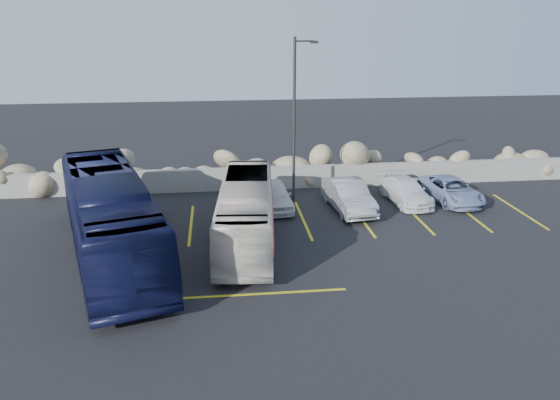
{
  "coord_description": "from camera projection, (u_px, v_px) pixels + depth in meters",
  "views": [
    {
      "loc": [
        -1.17,
        -16.15,
        8.87
      ],
      "look_at": [
        1.18,
        4.0,
        2.03
      ],
      "focal_mm": 35.0,
      "sensor_mm": 36.0,
      "label": 1
    }
  ],
  "objects": [
    {
      "name": "ground",
      "position": [
        259.0,
        297.0,
        18.16
      ],
      "size": [
        90.0,
        90.0,
        0.0
      ],
      "primitive_type": "plane",
      "color": "black",
      "rests_on": "ground"
    },
    {
      "name": "seawall",
      "position": [
        241.0,
        179.0,
        29.27
      ],
      "size": [
        60.0,
        0.4,
        1.2
      ],
      "primitive_type": "cube",
      "color": "gray",
      "rests_on": "ground"
    },
    {
      "name": "riprap_pile",
      "position": [
        240.0,
        160.0,
        30.17
      ],
      "size": [
        54.0,
        2.8,
        2.6
      ],
      "primitive_type": null,
      "color": "#887B59",
      "rests_on": "ground"
    },
    {
      "name": "parking_lines",
      "position": [
        354.0,
        229.0,
        23.91
      ],
      "size": [
        18.16,
        9.36,
        0.01
      ],
      "color": "gold",
      "rests_on": "ground"
    },
    {
      "name": "lamppost",
      "position": [
        295.0,
        117.0,
        26.01
      ],
      "size": [
        1.14,
        0.18,
        8.0
      ],
      "color": "#322F2C",
      "rests_on": "ground"
    },
    {
      "name": "vintage_bus",
      "position": [
        246.0,
        212.0,
        22.38
      ],
      "size": [
        2.92,
        9.18,
        2.52
      ],
      "primitive_type": "imported",
      "rotation": [
        0.0,
        0.0,
        -0.09
      ],
      "color": "silver",
      "rests_on": "ground"
    },
    {
      "name": "tour_coach",
      "position": [
        110.0,
        217.0,
        20.75
      ],
      "size": [
        5.95,
        11.94,
        3.24
      ],
      "primitive_type": "imported",
      "rotation": [
        0.0,
        0.0,
        0.29
      ],
      "color": "#0F1235",
      "rests_on": "ground"
    },
    {
      "name": "car_a",
      "position": [
        274.0,
        195.0,
        26.41
      ],
      "size": [
        1.73,
        3.89,
        1.3
      ],
      "primitive_type": "imported",
      "rotation": [
        0.0,
        0.0,
        0.05
      ],
      "color": "white",
      "rests_on": "ground"
    },
    {
      "name": "car_b",
      "position": [
        349.0,
        196.0,
        26.1
      ],
      "size": [
        1.93,
        4.49,
        1.44
      ],
      "primitive_type": "imported",
      "rotation": [
        0.0,
        0.0,
        0.1
      ],
      "color": "#A0A0A4",
      "rests_on": "ground"
    },
    {
      "name": "car_c",
      "position": [
        406.0,
        191.0,
        27.23
      ],
      "size": [
        1.97,
        4.14,
        1.16
      ],
      "primitive_type": "imported",
      "rotation": [
        0.0,
        0.0,
        0.08
      ],
      "color": "white",
      "rests_on": "ground"
    },
    {
      "name": "car_d",
      "position": [
        451.0,
        190.0,
        27.4
      ],
      "size": [
        2.35,
        4.4,
        1.18
      ],
      "primitive_type": "imported",
      "rotation": [
        0.0,
        0.0,
        0.1
      ],
      "color": "#8597BD",
      "rests_on": "ground"
    }
  ]
}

